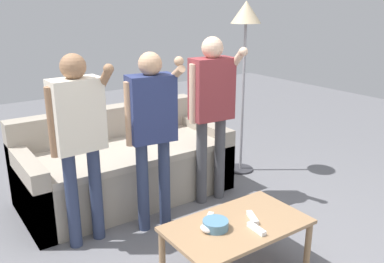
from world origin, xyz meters
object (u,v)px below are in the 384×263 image
object	(u,v)px
player_right	(212,101)
game_remote_nunchuk	(206,229)
player_left	(79,129)
game_remote_wand_far	(252,218)
game_remote_wand_near	(256,229)
couch	(125,166)
game_remote_wand_spare	(208,219)
player_center	(152,122)
snack_bowl	(215,225)
floor_lamp	(246,28)
coffee_table	(237,230)

from	to	relation	value
player_right	game_remote_nunchuk	bearing A→B (deg)	-128.95
player_left	game_remote_wand_far	bearing A→B (deg)	-51.75
player_right	game_remote_wand_near	size ratio (longest dim) A/B	9.81
couch	game_remote_wand_spare	size ratio (longest dim) A/B	12.70
game_remote_nunchuk	player_center	distance (m)	0.98
player_right	snack_bowl	bearing A→B (deg)	-126.05
game_remote_nunchuk	floor_lamp	distance (m)	2.29
player_left	player_center	bearing A→B (deg)	-10.35
snack_bowl	floor_lamp	size ratio (longest dim) A/B	0.09
coffee_table	floor_lamp	xyz separation A→B (m)	(1.26, 1.38, 1.18)
game_remote_nunchuk	game_remote_wand_far	world-z (taller)	game_remote_nunchuk
game_remote_wand_spare	floor_lamp	bearing A→B (deg)	41.85
couch	snack_bowl	bearing A→B (deg)	-93.52
game_remote_wand_far	game_remote_wand_near	bearing A→B (deg)	-122.96
game_remote_nunchuk	player_left	distance (m)	1.15
player_center	game_remote_wand_far	xyz separation A→B (m)	(0.24, -0.90, -0.49)
game_remote_nunchuk	player_right	distance (m)	1.35
player_center	game_remote_wand_near	size ratio (longest dim) A/B	9.35
snack_bowl	game_remote_wand_near	xyz separation A→B (m)	(0.20, -0.17, -0.01)
game_remote_wand_near	game_remote_wand_far	size ratio (longest dim) A/B	0.99
game_remote_wand_near	couch	bearing A→B (deg)	93.53
player_center	player_right	bearing A→B (deg)	10.46
player_left	game_remote_wand_near	xyz separation A→B (m)	(0.71, -1.12, -0.50)
floor_lamp	player_left	size ratio (longest dim) A/B	1.24
player_center	player_left	bearing A→B (deg)	169.65
game_remote_wand_near	game_remote_wand_far	xyz separation A→B (m)	(0.08, 0.12, -0.00)
game_remote_nunchuk	couch	bearing A→B (deg)	83.64
game_remote_nunchuk	game_remote_wand_near	world-z (taller)	game_remote_nunchuk
game_remote_nunchuk	game_remote_wand_spare	world-z (taller)	game_remote_nunchuk
player_left	game_remote_wand_near	distance (m)	1.42
player_left	game_remote_wand_near	bearing A→B (deg)	-57.54
couch	player_center	size ratio (longest dim) A/B	1.33
game_remote_nunchuk	snack_bowl	bearing A→B (deg)	-2.95
game_remote_wand_near	floor_lamp	bearing A→B (deg)	51.30
snack_bowl	game_remote_wand_spare	world-z (taller)	snack_bowl
game_remote_nunchuk	game_remote_wand_near	xyz separation A→B (m)	(0.27, -0.17, -0.01)
game_remote_wand_near	player_center	bearing A→B (deg)	99.23
game_remote_nunchuk	game_remote_wand_far	size ratio (longest dim) A/B	0.57
player_center	player_right	xyz separation A→B (m)	(0.68, 0.12, 0.04)
player_center	snack_bowl	bearing A→B (deg)	-92.16
snack_bowl	game_remote_wand_spare	size ratio (longest dim) A/B	1.11
floor_lamp	game_remote_wand_near	bearing A→B (deg)	-128.70
game_remote_wand_far	game_remote_wand_spare	world-z (taller)	same
snack_bowl	player_left	xyz separation A→B (m)	(-0.51, 0.95, 0.49)
game_remote_wand_spare	player_left	bearing A→B (deg)	122.00
player_left	game_remote_wand_spare	distance (m)	1.12
game_remote_nunchuk	player_right	xyz separation A→B (m)	(0.78, 0.97, 0.53)
coffee_table	game_remote_wand_far	distance (m)	0.13
player_left	player_right	distance (m)	1.22
player_right	game_remote_wand_far	bearing A→B (deg)	-112.98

